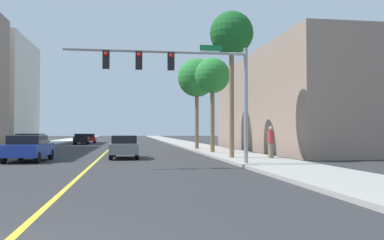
{
  "coord_description": "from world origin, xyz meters",
  "views": [
    {
      "loc": [
        1.85,
        -5.51,
        1.71
      ],
      "look_at": [
        5.87,
        20.75,
        2.42
      ],
      "focal_mm": 38.38,
      "sensor_mm": 36.0,
      "label": 1
    }
  ],
  "objects": [
    {
      "name": "sidewalk_right",
      "position": [
        8.96,
        42.0,
        0.07
      ],
      "size": [
        3.76,
        168.0,
        0.15
      ],
      "primitive_type": "cube",
      "color": "#9E9B93",
      "rests_on": "ground"
    },
    {
      "name": "building_right_near",
      "position": [
        18.13,
        28.7,
        4.12
      ],
      "size": [
        12.37,
        23.88,
        8.24
      ],
      "primitive_type": "cube",
      "color": "gray",
      "rests_on": "ground"
    },
    {
      "name": "car_green",
      "position": [
        -5.32,
        26.1,
        0.78
      ],
      "size": [
        1.89,
        4.59,
        1.51
      ],
      "rotation": [
        0.0,
        0.0,
        3.15
      ],
      "color": "#196638",
      "rests_on": "ground"
    },
    {
      "name": "lane_marking_center",
      "position": [
        0.0,
        42.0,
        0.0
      ],
      "size": [
        0.16,
        144.0,
        0.01
      ],
      "primitive_type": "cube",
      "color": "yellow",
      "rests_on": "ground"
    },
    {
      "name": "sidewalk_left",
      "position": [
        -8.96,
        42.0,
        0.07
      ],
      "size": [
        3.76,
        168.0,
        0.15
      ],
      "primitive_type": "cube",
      "color": "beige",
      "rests_on": "ground"
    },
    {
      "name": "car_red",
      "position": [
        -3.87,
        54.53,
        0.69
      ],
      "size": [
        2.08,
        4.65,
        1.31
      ],
      "rotation": [
        0.0,
        0.0,
        0.04
      ],
      "color": "red",
      "rests_on": "ground"
    },
    {
      "name": "car_gray",
      "position": [
        1.58,
        20.45,
        0.74
      ],
      "size": [
        1.8,
        4.17,
        1.43
      ],
      "rotation": [
        0.0,
        0.0,
        -0.02
      ],
      "color": "slate",
      "rests_on": "ground"
    },
    {
      "name": "pedestrian",
      "position": [
        9.95,
        17.24,
        1.06
      ],
      "size": [
        0.38,
        0.38,
        1.82
      ],
      "rotation": [
        0.0,
        0.0,
        5.41
      ],
      "color": "#726651",
      "rests_on": "sidewalk_right"
    },
    {
      "name": "palm_near",
      "position": [
        7.86,
        18.12,
        7.42
      ],
      "size": [
        2.6,
        2.6,
        8.69
      ],
      "color": "brown",
      "rests_on": "sidewalk_right"
    },
    {
      "name": "traffic_signal_mast",
      "position": [
        4.46,
        13.84,
        4.43
      ],
      "size": [
        8.75,
        0.36,
        5.72
      ],
      "color": "gray",
      "rests_on": "sidewalk_right"
    },
    {
      "name": "car_blue",
      "position": [
        -3.72,
        18.55,
        0.76
      ],
      "size": [
        2.13,
        4.16,
        1.46
      ],
      "rotation": [
        0.0,
        0.0,
        -0.05
      ],
      "color": "#1E389E",
      "rests_on": "ground"
    },
    {
      "name": "car_black",
      "position": [
        -4.18,
        48.23,
        0.72
      ],
      "size": [
        1.98,
        4.37,
        1.36
      ],
      "rotation": [
        0.0,
        0.0,
        0.05
      ],
      "color": "black",
      "rests_on": "ground"
    },
    {
      "name": "palm_far",
      "position": [
        7.75,
        30.19,
        6.37
      ],
      "size": [
        3.4,
        3.4,
        7.98
      ],
      "color": "brown",
      "rests_on": "sidewalk_right"
    },
    {
      "name": "ground",
      "position": [
        0.0,
        42.0,
        0.0
      ],
      "size": [
        192.0,
        192.0,
        0.0
      ],
      "primitive_type": "plane",
      "color": "#2D2D30"
    },
    {
      "name": "palm_mid",
      "position": [
        7.92,
        24.16,
        5.73
      ],
      "size": [
        2.61,
        2.61,
        6.98
      ],
      "color": "brown",
      "rests_on": "sidewalk_right"
    }
  ]
}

